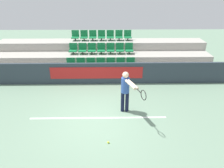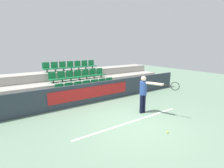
{
  "view_description": "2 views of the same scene",
  "coord_description": "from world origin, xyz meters",
  "px_view_note": "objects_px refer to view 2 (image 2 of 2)",
  "views": [
    {
      "loc": [
        0.38,
        -6.28,
        4.46
      ],
      "look_at": [
        0.51,
        1.33,
        0.77
      ],
      "focal_mm": 35.0,
      "sensor_mm": 36.0,
      "label": 1
    },
    {
      "loc": [
        -4.12,
        -4.38,
        2.77
      ],
      "look_at": [
        0.28,
        1.88,
        1.1
      ],
      "focal_mm": 28.0,
      "sensor_mm": 36.0,
      "label": 2
    }
  ],
  "objects_px": {
    "stadium_chair_0": "(60,90)",
    "stadium_chair_3": "(87,86)",
    "stadium_chair_8": "(62,77)",
    "stadium_chair_9": "(70,76)",
    "stadium_chair_12": "(93,74)",
    "stadium_chair_18": "(78,66)",
    "stadium_chair_2": "(79,87)",
    "stadium_chair_13": "(100,73)",
    "stadium_chair_4": "(95,85)",
    "stadium_chair_17": "(71,66)",
    "stadium_chair_19": "(85,65)",
    "stadium_chair_15": "(55,67)",
    "stadium_chair_7": "(53,78)",
    "stadium_chair_20": "(92,65)",
    "tennis_player": "(145,91)",
    "stadium_chair_6": "(110,83)",
    "tennis_ball": "(167,132)",
    "stadium_chair_10": "(79,75)",
    "stadium_chair_14": "(46,68)",
    "stadium_chair_5": "(103,84)",
    "stadium_chair_11": "(86,75)",
    "stadium_chair_16": "(63,67)",
    "stadium_chair_1": "(70,89)"
  },
  "relations": [
    {
      "from": "stadium_chair_5",
      "to": "stadium_chair_13",
      "type": "xyz_separation_m",
      "value": [
        0.49,
        1.08,
        0.44
      ]
    },
    {
      "from": "stadium_chair_13",
      "to": "stadium_chair_8",
      "type": "bearing_deg",
      "value": 180.0
    },
    {
      "from": "stadium_chair_7",
      "to": "stadium_chair_16",
      "type": "relative_size",
      "value": 1.0
    },
    {
      "from": "tennis_player",
      "to": "stadium_chair_14",
      "type": "bearing_deg",
      "value": 93.44
    },
    {
      "from": "stadium_chair_0",
      "to": "stadium_chair_4",
      "type": "relative_size",
      "value": 1.0
    },
    {
      "from": "stadium_chair_8",
      "to": "stadium_chair_20",
      "type": "relative_size",
      "value": 1.0
    },
    {
      "from": "stadium_chair_11",
      "to": "stadium_chair_15",
      "type": "xyz_separation_m",
      "value": [
        -1.47,
        1.08,
        0.44
      ]
    },
    {
      "from": "stadium_chair_6",
      "to": "stadium_chair_17",
      "type": "relative_size",
      "value": 1.0
    },
    {
      "from": "stadium_chair_3",
      "to": "stadium_chair_17",
      "type": "relative_size",
      "value": 1.0
    },
    {
      "from": "stadium_chair_14",
      "to": "stadium_chair_0",
      "type": "bearing_deg",
      "value": -90.0
    },
    {
      "from": "stadium_chair_8",
      "to": "stadium_chair_9",
      "type": "bearing_deg",
      "value": 0.0
    },
    {
      "from": "stadium_chair_4",
      "to": "stadium_chair_15",
      "type": "bearing_deg",
      "value": 124.32
    },
    {
      "from": "stadium_chair_2",
      "to": "stadium_chair_13",
      "type": "bearing_deg",
      "value": 28.78
    },
    {
      "from": "stadium_chair_13",
      "to": "stadium_chair_15",
      "type": "bearing_deg",
      "value": 156.28
    },
    {
      "from": "stadium_chair_20",
      "to": "stadium_chair_18",
      "type": "bearing_deg",
      "value": 180.0
    },
    {
      "from": "stadium_chair_5",
      "to": "tennis_ball",
      "type": "height_order",
      "value": "stadium_chair_5"
    },
    {
      "from": "stadium_chair_18",
      "to": "stadium_chair_20",
      "type": "relative_size",
      "value": 1.0
    },
    {
      "from": "stadium_chair_5",
      "to": "stadium_chair_7",
      "type": "distance_m",
      "value": 2.72
    },
    {
      "from": "stadium_chair_2",
      "to": "stadium_chair_12",
      "type": "height_order",
      "value": "stadium_chair_12"
    },
    {
      "from": "stadium_chair_2",
      "to": "stadium_chair_19",
      "type": "xyz_separation_m",
      "value": [
        1.47,
        2.16,
        0.88
      ]
    },
    {
      "from": "stadium_chair_11",
      "to": "tennis_ball",
      "type": "relative_size",
      "value": 8.28
    },
    {
      "from": "stadium_chair_8",
      "to": "stadium_chair_18",
      "type": "xyz_separation_m",
      "value": [
        1.47,
        1.08,
        0.44
      ]
    },
    {
      "from": "stadium_chair_18",
      "to": "tennis_player",
      "type": "bearing_deg",
      "value": -84.65
    },
    {
      "from": "stadium_chair_15",
      "to": "stadium_chair_20",
      "type": "bearing_deg",
      "value": 0.0
    },
    {
      "from": "stadium_chair_14",
      "to": "tennis_ball",
      "type": "height_order",
      "value": "stadium_chair_14"
    },
    {
      "from": "stadium_chair_12",
      "to": "stadium_chair_18",
      "type": "distance_m",
      "value": 1.26
    },
    {
      "from": "tennis_player",
      "to": "stadium_chair_9",
      "type": "bearing_deg",
      "value": 87.86
    },
    {
      "from": "stadium_chair_20",
      "to": "tennis_player",
      "type": "xyz_separation_m",
      "value": [
        -0.48,
        -5.39,
        -0.59
      ]
    },
    {
      "from": "stadium_chair_8",
      "to": "stadium_chair_13",
      "type": "distance_m",
      "value": 2.45
    },
    {
      "from": "stadium_chair_6",
      "to": "tennis_ball",
      "type": "bearing_deg",
      "value": -102.81
    },
    {
      "from": "stadium_chair_13",
      "to": "stadium_chair_15",
      "type": "xyz_separation_m",
      "value": [
        -2.45,
        1.08,
        0.44
      ]
    },
    {
      "from": "stadium_chair_7",
      "to": "stadium_chair_10",
      "type": "relative_size",
      "value": 1.0
    },
    {
      "from": "stadium_chair_1",
      "to": "stadium_chair_10",
      "type": "relative_size",
      "value": 1.0
    },
    {
      "from": "stadium_chair_15",
      "to": "tennis_player",
      "type": "distance_m",
      "value": 5.77
    },
    {
      "from": "stadium_chair_19",
      "to": "stadium_chair_15",
      "type": "bearing_deg",
      "value": 180.0
    },
    {
      "from": "stadium_chair_6",
      "to": "stadium_chair_7",
      "type": "relative_size",
      "value": 1.0
    },
    {
      "from": "stadium_chair_8",
      "to": "tennis_ball",
      "type": "distance_m",
      "value": 6.24
    },
    {
      "from": "stadium_chair_8",
      "to": "stadium_chair_9",
      "type": "height_order",
      "value": "same"
    },
    {
      "from": "stadium_chair_0",
      "to": "stadium_chair_18",
      "type": "relative_size",
      "value": 1.0
    },
    {
      "from": "stadium_chair_13",
      "to": "stadium_chair_20",
      "type": "relative_size",
      "value": 1.0
    },
    {
      "from": "stadium_chair_10",
      "to": "stadium_chair_17",
      "type": "xyz_separation_m",
      "value": [
        0.0,
        1.08,
        0.44
      ]
    },
    {
      "from": "stadium_chair_9",
      "to": "stadium_chair_13",
      "type": "height_order",
      "value": "same"
    },
    {
      "from": "stadium_chair_12",
      "to": "tennis_ball",
      "type": "xyz_separation_m",
      "value": [
        -0.63,
        -6.0,
        -1.09
      ]
    },
    {
      "from": "stadium_chair_0",
      "to": "stadium_chair_3",
      "type": "height_order",
      "value": "same"
    },
    {
      "from": "stadium_chair_7",
      "to": "stadium_chair_20",
      "type": "distance_m",
      "value": 3.17
    },
    {
      "from": "stadium_chair_4",
      "to": "stadium_chair_15",
      "type": "xyz_separation_m",
      "value": [
        -1.47,
        2.16,
        0.88
      ]
    },
    {
      "from": "stadium_chair_6",
      "to": "stadium_chair_20",
      "type": "xyz_separation_m",
      "value": [
        0.0,
        2.16,
        0.88
      ]
    },
    {
      "from": "stadium_chair_12",
      "to": "stadium_chair_3",
      "type": "bearing_deg",
      "value": -132.31
    },
    {
      "from": "stadium_chair_10",
      "to": "tennis_player",
      "type": "relative_size",
      "value": 0.35
    },
    {
      "from": "stadium_chair_17",
      "to": "stadium_chair_18",
      "type": "bearing_deg",
      "value": 0.0
    }
  ]
}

